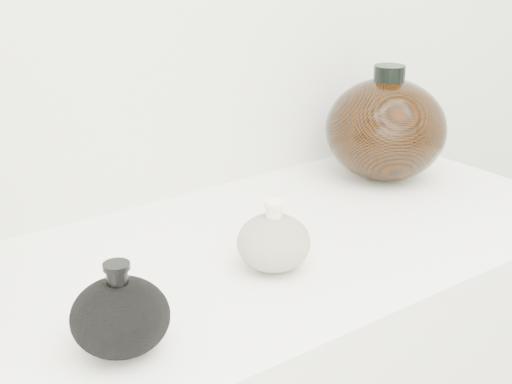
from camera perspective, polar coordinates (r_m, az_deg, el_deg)
black_gourd_vase at (r=0.81m, az=-10.80°, el=-9.72°), size 0.12×0.12×0.11m
cream_gourd_vase at (r=0.98m, az=1.42°, el=-4.00°), size 0.13×0.13×0.10m
right_round_pot at (r=1.33m, az=10.33°, el=4.99°), size 0.26×0.26×0.21m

